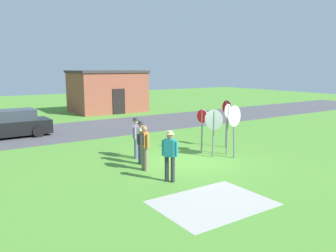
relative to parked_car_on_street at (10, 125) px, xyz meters
name	(u,v)px	position (x,y,z in m)	size (l,w,h in m)	color
ground_plane	(188,161)	(5.20, -9.44, -0.69)	(80.00, 80.00, 0.00)	#518E33
street_asphalt	(99,128)	(5.20, 0.00, -0.68)	(60.00, 6.40, 0.01)	#4C4C51
concrete_path	(213,203)	(3.12, -13.30, -0.69)	(3.20, 2.40, 0.01)	#ADAAA3
building_background	(107,91)	(9.13, 7.49, 1.11)	(6.05, 4.72, 3.58)	brown
parked_car_on_street	(10,125)	(0.00, 0.00, 0.00)	(4.33, 2.07, 1.51)	black
stop_sign_nearest	(227,121)	(7.29, -9.48, 0.80)	(0.58, 0.21, 2.25)	slate
stop_sign_far_back	(214,125)	(6.48, -9.50, 0.72)	(0.29, 0.85, 2.05)	slate
stop_sign_center_cluster	(202,123)	(6.72, -8.43, 0.63)	(0.12, 0.66, 1.96)	slate
stop_sign_low_front	(227,115)	(8.22, -8.46, 0.86)	(0.08, 0.71, 2.29)	slate
stop_sign_rear_left	(234,122)	(7.13, -10.05, 0.86)	(0.88, 0.23, 2.24)	slate
person_in_dark_shirt	(144,145)	(3.07, -9.50, 0.29)	(0.36, 0.57, 1.69)	#7A6B56
person_on_left	(136,135)	(3.64, -7.83, 0.30)	(0.39, 0.48, 1.74)	#4C5670
person_near_signs	(170,153)	(3.13, -11.11, 0.30)	(0.39, 0.48, 1.74)	#2D2D33
person_holding_notes	(141,140)	(3.37, -8.72, 0.30)	(0.31, 0.57, 1.74)	#4C5670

